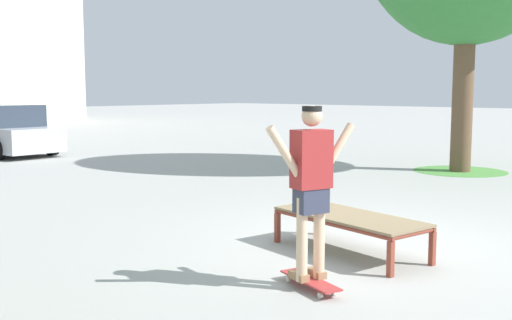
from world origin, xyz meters
TOP-DOWN VIEW (x-y plane):
  - ground_plane at (0.00, 0.00)m, footprint 120.00×120.00m
  - skate_box at (-0.53, -0.06)m, footprint 1.09×2.01m
  - skateboard at (-1.90, -0.51)m, footprint 0.45×0.82m
  - skater at (-1.90, -0.51)m, footprint 0.97×0.41m
  - grass_patch_near_right at (7.44, 2.09)m, footprint 2.18×2.18m
  - car_silver at (1.83, 13.85)m, footprint 2.08×4.28m

SIDE VIEW (x-z plane):
  - ground_plane at x=0.00m, z-range 0.00..0.00m
  - grass_patch_near_right at x=7.44m, z-range 0.00..0.01m
  - skateboard at x=-1.90m, z-range 0.03..0.12m
  - skate_box at x=-0.53m, z-range 0.18..0.64m
  - car_silver at x=1.83m, z-range -0.06..1.44m
  - skater at x=-1.90m, z-range 0.22..1.92m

